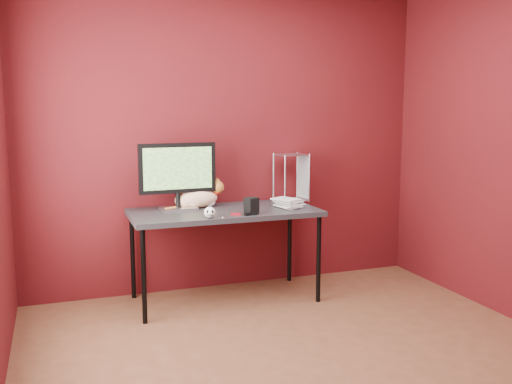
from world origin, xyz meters
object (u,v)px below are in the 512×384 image
object	(u,v)px
skull_mug	(210,212)
desk	(224,216)
monitor	(178,173)
book_stack	(281,156)
cat	(197,198)
speaker	(251,206)

from	to	relation	value
skull_mug	desk	bearing A→B (deg)	67.09
monitor	book_stack	distance (m)	0.84
desk	cat	size ratio (longest dim) A/B	2.93
speaker	skull_mug	bearing A→B (deg)	164.95
speaker	monitor	bearing A→B (deg)	121.30
cat	book_stack	distance (m)	0.76
desk	cat	bearing A→B (deg)	135.85
cat	book_stack	size ratio (longest dim) A/B	0.60
cat	speaker	size ratio (longest dim) A/B	3.96
monitor	book_stack	world-z (taller)	book_stack
book_stack	cat	bearing A→B (deg)	158.36
monitor	skull_mug	size ratio (longest dim) A/B	7.01
cat	speaker	xyz separation A→B (m)	(0.33, -0.42, -0.02)
cat	speaker	world-z (taller)	cat
skull_mug	cat	bearing A→B (deg)	99.52
desk	monitor	world-z (taller)	monitor
skull_mug	monitor	bearing A→B (deg)	121.90
speaker	book_stack	distance (m)	0.51
cat	skull_mug	distance (m)	0.46
skull_mug	speaker	distance (m)	0.35
monitor	skull_mug	world-z (taller)	monitor
desk	skull_mug	size ratio (longest dim) A/B	16.93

